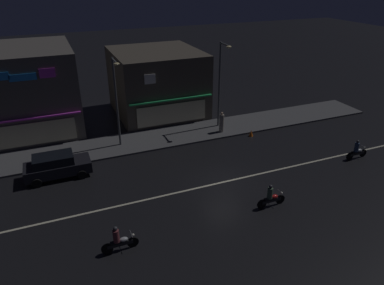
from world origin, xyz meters
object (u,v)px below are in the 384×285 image
(streetlamp_mid, at_px, (116,96))
(motorcycle_lead, at_px, (119,241))
(streetlamp_east, at_px, (221,79))
(pedestrian_on_sidewalk, at_px, (222,123))
(motorcycle_following, at_px, (357,151))
(parked_car_near_kerb, at_px, (57,166))
(traffic_cone, at_px, (251,133))
(motorcycle_opposite_lane, at_px, (271,197))

(streetlamp_mid, bearing_deg, motorcycle_lead, -102.69)
(streetlamp_east, bearing_deg, pedestrian_on_sidewalk, -106.59)
(pedestrian_on_sidewalk, xyz_separation_m, motorcycle_following, (7.24, -8.00, -0.33))
(streetlamp_mid, distance_m, motorcycle_following, 18.41)
(streetlamp_east, bearing_deg, motorcycle_following, -52.85)
(streetlamp_mid, bearing_deg, parked_car_near_kerb, -149.72)
(streetlamp_mid, xyz_separation_m, pedestrian_on_sidewalk, (8.62, -0.59, -3.30))
(motorcycle_following, bearing_deg, parked_car_near_kerb, -22.11)
(streetlamp_east, relative_size, motorcycle_following, 3.89)
(parked_car_near_kerb, distance_m, motorcycle_lead, 9.02)
(parked_car_near_kerb, bearing_deg, motorcycle_following, 164.69)
(streetlamp_mid, relative_size, pedestrian_on_sidewalk, 3.90)
(motorcycle_following, distance_m, traffic_cone, 8.29)
(streetlamp_mid, relative_size, motorcycle_following, 3.67)
(motorcycle_following, distance_m, motorcycle_opposite_lane, 9.72)
(streetlamp_east, xyz_separation_m, pedestrian_on_sidewalk, (-0.33, -1.12, -3.52))
(pedestrian_on_sidewalk, distance_m, traffic_cone, 2.66)
(streetlamp_mid, distance_m, motorcycle_opposite_lane, 13.55)
(parked_car_near_kerb, xyz_separation_m, motorcycle_lead, (2.35, -8.71, -0.24))
(streetlamp_mid, bearing_deg, motorcycle_following, -28.45)
(motorcycle_lead, bearing_deg, streetlamp_mid, -96.81)
(parked_car_near_kerb, distance_m, motorcycle_following, 21.60)
(pedestrian_on_sidewalk, relative_size, traffic_cone, 3.25)
(streetlamp_east, relative_size, traffic_cone, 13.44)
(parked_car_near_kerb, relative_size, traffic_cone, 7.82)
(streetlamp_mid, height_order, pedestrian_on_sidewalk, streetlamp_mid)
(pedestrian_on_sidewalk, distance_m, motorcycle_lead, 15.73)
(streetlamp_mid, height_order, traffic_cone, streetlamp_mid)
(streetlamp_east, height_order, parked_car_near_kerb, streetlamp_east)
(pedestrian_on_sidewalk, bearing_deg, parked_car_near_kerb, -169.17)
(motorcycle_opposite_lane, bearing_deg, traffic_cone, -115.27)
(traffic_cone, bearing_deg, pedestrian_on_sidewalk, 143.00)
(streetlamp_east, relative_size, pedestrian_on_sidewalk, 4.13)
(motorcycle_lead, bearing_deg, streetlamp_east, -127.78)
(motorcycle_opposite_lane, distance_m, traffic_cone, 10.06)
(pedestrian_on_sidewalk, xyz_separation_m, traffic_cone, (2.05, -1.55, -0.68))
(motorcycle_lead, bearing_deg, motorcycle_following, -164.89)
(pedestrian_on_sidewalk, distance_m, motorcycle_opposite_lane, 10.91)
(parked_car_near_kerb, height_order, motorcycle_lead, parked_car_near_kerb)
(parked_car_near_kerb, relative_size, motorcycle_following, 2.26)
(motorcycle_opposite_lane, xyz_separation_m, traffic_cone, (4.15, 9.16, -0.36))
(streetlamp_east, bearing_deg, motorcycle_lead, -133.65)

